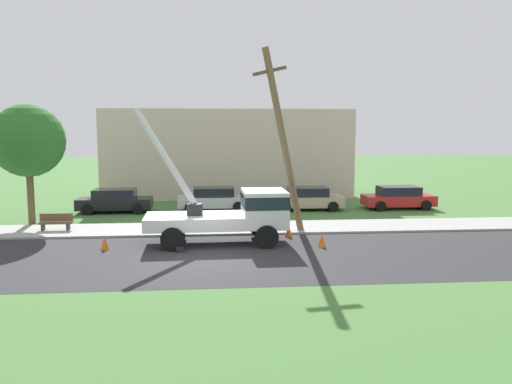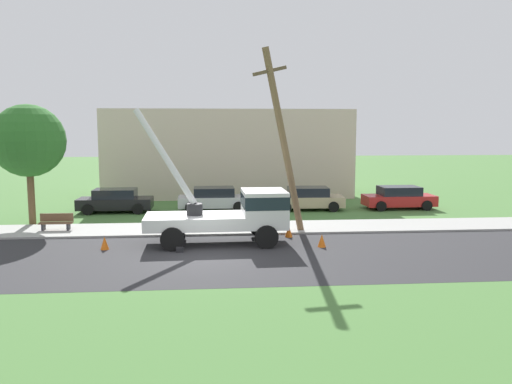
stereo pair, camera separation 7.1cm
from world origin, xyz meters
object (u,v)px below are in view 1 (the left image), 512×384
(parked_sedan_tan, at_px, (307,198))
(parked_sedan_silver, at_px, (214,199))
(traffic_cone_behind, at_px, (105,243))
(park_bench, at_px, (56,223))
(leaning_utility_pole, at_px, (283,140))
(parked_sedan_red, at_px, (398,198))
(traffic_cone_ahead, at_px, (322,241))
(traffic_cone_curbside, at_px, (289,231))
(roadside_tree_near, at_px, (28,141))
(parked_sedan_black, at_px, (115,201))
(utility_truck, at_px, (235,212))

(parked_sedan_tan, bearing_deg, parked_sedan_silver, 176.10)
(traffic_cone_behind, xyz_separation_m, park_bench, (-3.14, 4.04, 0.18))
(leaning_utility_pole, bearing_deg, parked_sedan_red, 40.40)
(traffic_cone_ahead, bearing_deg, traffic_cone_curbside, 117.62)
(leaning_utility_pole, relative_size, parked_sedan_red, 2.00)
(roadside_tree_near, bearing_deg, park_bench, -48.96)
(leaning_utility_pole, distance_m, parked_sedan_black, 12.36)
(traffic_cone_ahead, relative_size, parked_sedan_silver, 0.13)
(utility_truck, bearing_deg, parked_sedan_black, 127.12)
(parked_sedan_black, bearing_deg, parked_sedan_red, -0.52)
(traffic_cone_curbside, relative_size, parked_sedan_silver, 0.13)
(parked_sedan_tan, bearing_deg, park_bench, -157.22)
(traffic_cone_behind, xyz_separation_m, roadside_tree_near, (-4.96, 6.14, 4.13))
(utility_truck, distance_m, roadside_tree_near, 12.17)
(parked_sedan_red, bearing_deg, parked_sedan_silver, 177.70)
(leaning_utility_pole, height_order, traffic_cone_behind, leaning_utility_pole)
(parked_sedan_tan, bearing_deg, leaning_utility_pole, -109.62)
(park_bench, distance_m, roadside_tree_near, 4.83)
(traffic_cone_curbside, distance_m, parked_sedan_silver, 9.04)
(traffic_cone_behind, bearing_deg, traffic_cone_ahead, -1.95)
(utility_truck, xyz_separation_m, parked_sedan_tan, (4.94, 8.97, -0.70))
(traffic_cone_ahead, relative_size, traffic_cone_curbside, 1.00)
(traffic_cone_behind, height_order, parked_sedan_black, parked_sedan_black)
(parked_sedan_black, bearing_deg, parked_sedan_silver, 2.95)
(parked_sedan_silver, bearing_deg, leaning_utility_pole, -66.72)
(utility_truck, height_order, parked_sedan_red, utility_truck)
(utility_truck, height_order, park_bench, utility_truck)
(traffic_cone_behind, distance_m, roadside_tree_near, 8.91)
(traffic_cone_behind, relative_size, traffic_cone_curbside, 1.00)
(park_bench, bearing_deg, utility_truck, -20.45)
(parked_sedan_red, bearing_deg, traffic_cone_behind, -149.26)
(parked_sedan_red, bearing_deg, leaning_utility_pole, -139.60)
(parked_sedan_tan, relative_size, parked_sedan_red, 1.01)
(utility_truck, xyz_separation_m, park_bench, (-8.69, 3.24, -0.95))
(traffic_cone_behind, distance_m, parked_sedan_red, 18.97)
(utility_truck, relative_size, parked_sedan_silver, 1.54)
(parked_sedan_silver, relative_size, park_bench, 2.77)
(utility_truck, height_order, parked_sedan_silver, utility_truck)
(leaning_utility_pole, bearing_deg, traffic_cone_behind, -162.04)
(traffic_cone_curbside, xyz_separation_m, parked_sedan_tan, (2.38, 7.94, 0.43))
(utility_truck, height_order, parked_sedan_tan, utility_truck)
(parked_sedan_silver, height_order, parked_sedan_red, same)
(utility_truck, bearing_deg, roadside_tree_near, 153.08)
(utility_truck, height_order, traffic_cone_ahead, utility_truck)
(traffic_cone_behind, bearing_deg, parked_sedan_red, 30.74)
(traffic_cone_curbside, bearing_deg, parked_sedan_silver, 112.49)
(leaning_utility_pole, height_order, roadside_tree_near, leaning_utility_pole)
(traffic_cone_behind, height_order, parked_sedan_tan, parked_sedan_tan)
(leaning_utility_pole, height_order, traffic_cone_ahead, leaning_utility_pole)
(leaning_utility_pole, relative_size, traffic_cone_curbside, 15.75)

